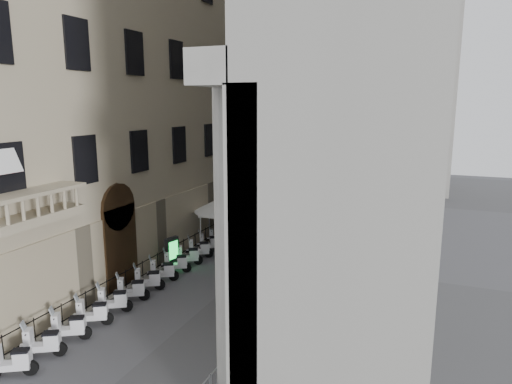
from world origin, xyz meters
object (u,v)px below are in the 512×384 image
pedestrian_a (303,204)px  pedestrian_b (311,212)px  street_lamp (222,184)px  info_kiosk (172,253)px  scooter_0 (14,376)px  security_tent (233,205)px

pedestrian_a → pedestrian_b: pedestrian_a is taller
street_lamp → pedestrian_a: size_ratio=3.83×
pedestrian_a → pedestrian_b: bearing=139.2°
info_kiosk → scooter_0: bearing=-73.8°
security_tent → info_kiosk: size_ratio=2.38×
security_tent → info_kiosk: 5.23m
scooter_0 → pedestrian_a: pedestrian_a is taller
scooter_0 → pedestrian_a: size_ratio=0.77×
security_tent → pedestrian_b: (2.84, 8.72, -2.16)m
pedestrian_a → info_kiosk: bearing=94.3°
street_lamp → info_kiosk: street_lamp is taller
security_tent → pedestrian_b: 9.43m
info_kiosk → pedestrian_b: size_ratio=1.07×
scooter_0 → info_kiosk: (-0.58, 11.33, 0.95)m
security_tent → pedestrian_a: 11.09m
scooter_0 → pedestrian_a: bearing=-36.5°
pedestrian_b → security_tent: bearing=95.7°
scooter_0 → info_kiosk: info_kiosk is taller
security_tent → street_lamp: size_ratio=0.60×
pedestrian_a → pedestrian_b: size_ratio=1.11×
scooter_0 → street_lamp: street_lamp is taller
pedestrian_a → pedestrian_b: (1.29, -2.06, -0.10)m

